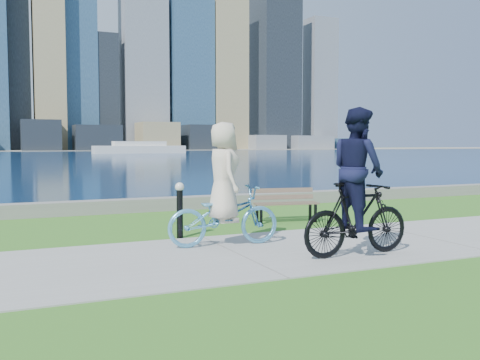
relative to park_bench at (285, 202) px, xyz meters
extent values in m
plane|color=#2E671B|center=(1.48, -2.97, -0.48)|extent=(320.00, 320.00, 0.00)
cube|color=gray|center=(1.48, -2.97, -0.47)|extent=(80.00, 3.50, 0.02)
cube|color=slate|center=(1.48, 3.23, -0.30)|extent=(90.00, 0.50, 0.35)
cube|color=#0B264C|center=(1.48, 69.03, -0.47)|extent=(320.00, 131.00, 0.01)
cube|color=gray|center=(1.48, 127.03, -0.42)|extent=(320.00, 30.00, 0.12)
cube|color=black|center=(1.46, 118.02, 3.01)|extent=(8.34, 9.35, 6.97)
cube|color=black|center=(13.79, 116.87, 2.49)|extent=(10.48, 7.36, 5.93)
cube|color=#92835A|center=(28.64, 118.67, 2.95)|extent=(9.25, 9.12, 6.85)
cube|color=black|center=(41.01, 119.85, 2.72)|extent=(10.20, 9.98, 6.39)
cube|color=slate|center=(59.48, 119.89, 1.48)|extent=(9.17, 6.43, 3.91)
cube|color=slate|center=(73.22, 119.70, 1.44)|extent=(11.64, 7.13, 3.84)
cube|color=navy|center=(83.73, 116.05, 1.07)|extent=(6.65, 6.06, 3.10)
cube|color=#92835A|center=(4.21, 126.55, 20.83)|extent=(6.94, 10.33, 42.61)
cube|color=black|center=(16.37, 128.51, 14.04)|extent=(8.50, 8.60, 29.04)
cube|color=slate|center=(27.91, 128.75, 25.75)|extent=(11.28, 9.05, 52.46)
cube|color=navy|center=(39.99, 127.51, 19.30)|extent=(11.15, 10.01, 39.55)
cube|color=#92835A|center=(50.49, 125.12, 20.13)|extent=(9.29, 6.59, 41.21)
cube|color=black|center=(65.25, 126.00, 21.11)|extent=(11.21, 11.33, 43.18)
cube|color=slate|center=(80.48, 126.21, 18.67)|extent=(8.17, 6.72, 38.30)
cube|color=navy|center=(11.48, 128.03, 31.52)|extent=(8.00, 8.00, 64.00)
cube|color=silver|center=(15.37, 81.11, 0.19)|extent=(15.55, 4.44, 1.33)
cube|color=silver|center=(15.37, 81.11, 1.24)|extent=(8.88, 3.33, 0.78)
cube|color=black|center=(-0.70, -0.13, -0.27)|extent=(0.07, 0.07, 0.43)
cube|color=black|center=(0.61, -0.36, -0.27)|extent=(0.07, 0.07, 0.43)
cube|color=black|center=(-0.64, 0.20, -0.27)|extent=(0.07, 0.07, 0.43)
cube|color=black|center=(0.67, -0.03, -0.27)|extent=(0.07, 0.07, 0.43)
cube|color=brown|center=(-0.04, -0.25, -0.03)|extent=(1.51, 0.36, 0.04)
cube|color=brown|center=(-0.02, -0.10, -0.03)|extent=(1.51, 0.36, 0.04)
cube|color=brown|center=(0.01, 0.05, -0.03)|extent=(1.51, 0.36, 0.04)
cube|color=brown|center=(0.03, 0.16, 0.09)|extent=(1.50, 0.32, 0.11)
cube|color=brown|center=(0.03, 0.19, 0.25)|extent=(1.50, 0.32, 0.11)
cylinder|color=black|center=(-2.92, -1.09, 0.01)|extent=(0.12, 0.12, 0.97)
sphere|color=silver|center=(-2.92, -1.09, 0.53)|extent=(0.18, 0.18, 0.18)
imported|color=#58A6D6|center=(-2.46, -2.22, 0.08)|extent=(0.88, 2.09, 1.07)
imported|color=silver|center=(-2.46, -2.22, 0.86)|extent=(0.64, 0.92, 1.78)
imported|color=black|center=(-0.79, -3.88, 0.15)|extent=(0.62, 2.02, 1.21)
imported|color=black|center=(-0.79, -3.88, 0.96)|extent=(0.76, 0.96, 1.98)
camera|label=1|loc=(-6.01, -11.02, 1.38)|focal=40.00mm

